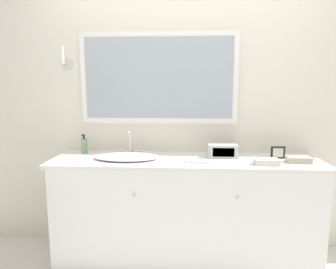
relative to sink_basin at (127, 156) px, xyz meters
name	(u,v)px	position (x,y,z in m)	size (l,w,h in m)	color
wall_back	(185,107)	(0.48, 0.33, 0.38)	(8.00, 0.18, 2.55)	silver
vanity_counter	(185,210)	(0.48, 0.02, -0.46)	(2.18, 0.57, 0.88)	white
sink_basin	(127,156)	(0.00, 0.00, 0.00)	(0.53, 0.36, 0.21)	white
soap_bottle	(84,145)	(-0.41, 0.19, 0.05)	(0.05, 0.05, 0.17)	#709966
appliance_box	(223,151)	(0.79, 0.11, 0.03)	(0.24, 0.14, 0.11)	#BCBCC1
picture_frame	(278,152)	(1.24, 0.08, 0.03)	(0.11, 0.01, 0.10)	black
hand_towel_near_sink	(299,160)	(1.36, -0.04, 0.00)	(0.18, 0.11, 0.05)	#B7A899
hand_towel_far_corner	(267,162)	(1.10, -0.12, 0.00)	(0.18, 0.11, 0.05)	silver
metal_tray	(197,161)	(0.57, -0.07, -0.01)	(0.19, 0.12, 0.01)	silver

